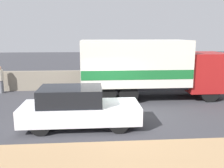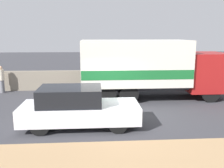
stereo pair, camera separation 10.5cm
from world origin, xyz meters
TOP-DOWN VIEW (x-y plane):
  - ground_plane at (0.00, 0.00)m, footprint 80.00×80.00m
  - stone_wall_backdrop at (0.00, 5.73)m, footprint 60.00×0.35m
  - box_truck at (2.31, 3.08)m, footprint 7.94×2.54m
  - car_hatchback at (-1.33, -1.05)m, footprint 4.56×1.77m
  - pedestrian at (-6.38, 5.11)m, footprint 0.36×0.36m

SIDE VIEW (x-z plane):
  - ground_plane at x=0.00m, z-range 0.00..0.00m
  - stone_wall_backdrop at x=0.00m, z-range 0.00..1.25m
  - car_hatchback at x=-1.33m, z-range -0.01..1.59m
  - pedestrian at x=-6.38m, z-range 0.03..1.70m
  - box_truck at x=2.31m, z-range 0.17..3.43m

